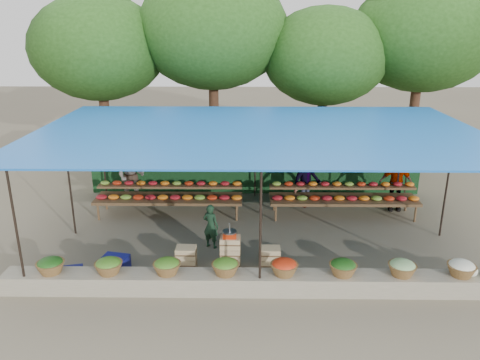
{
  "coord_description": "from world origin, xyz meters",
  "views": [
    {
      "loc": [
        -0.29,
        -11.23,
        5.3
      ],
      "look_at": [
        -0.44,
        0.2,
        1.45
      ],
      "focal_mm": 35.0,
      "sensor_mm": 36.0,
      "label": 1
    }
  ],
  "objects_px": {
    "blue_crate_front": "(70,275)",
    "blue_crate_back": "(115,263)",
    "weighing_scale": "(230,234)",
    "crate_counter": "(229,256)",
    "vendor_seated": "(211,226)"
  },
  "relations": [
    {
      "from": "weighing_scale",
      "to": "blue_crate_back",
      "type": "relative_size",
      "value": 0.59
    },
    {
      "from": "weighing_scale",
      "to": "blue_crate_front",
      "type": "height_order",
      "value": "weighing_scale"
    },
    {
      "from": "vendor_seated",
      "to": "blue_crate_front",
      "type": "xyz_separation_m",
      "value": [
        -2.91,
        -1.69,
        -0.41
      ]
    },
    {
      "from": "weighing_scale",
      "to": "vendor_seated",
      "type": "distance_m",
      "value": 1.19
    },
    {
      "from": "blue_crate_front",
      "to": "blue_crate_back",
      "type": "relative_size",
      "value": 0.91
    },
    {
      "from": "weighing_scale",
      "to": "blue_crate_front",
      "type": "relative_size",
      "value": 0.65
    },
    {
      "from": "weighing_scale",
      "to": "vendor_seated",
      "type": "xyz_separation_m",
      "value": [
        -0.5,
        1.04,
        -0.28
      ]
    },
    {
      "from": "blue_crate_front",
      "to": "blue_crate_back",
      "type": "xyz_separation_m",
      "value": [
        0.84,
        0.51,
        0.01
      ]
    },
    {
      "from": "crate_counter",
      "to": "blue_crate_back",
      "type": "distance_m",
      "value": 2.56
    },
    {
      "from": "crate_counter",
      "to": "weighing_scale",
      "type": "xyz_separation_m",
      "value": [
        0.02,
        -0.0,
        0.54
      ]
    },
    {
      "from": "blue_crate_front",
      "to": "crate_counter",
      "type": "bearing_deg",
      "value": -3.68
    },
    {
      "from": "blue_crate_front",
      "to": "blue_crate_back",
      "type": "height_order",
      "value": "blue_crate_back"
    },
    {
      "from": "crate_counter",
      "to": "vendor_seated",
      "type": "relative_size",
      "value": 2.08
    },
    {
      "from": "weighing_scale",
      "to": "blue_crate_front",
      "type": "xyz_separation_m",
      "value": [
        -3.41,
        -0.65,
        -0.69
      ]
    },
    {
      "from": "weighing_scale",
      "to": "crate_counter",
      "type": "bearing_deg",
      "value": 180.0
    }
  ]
}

